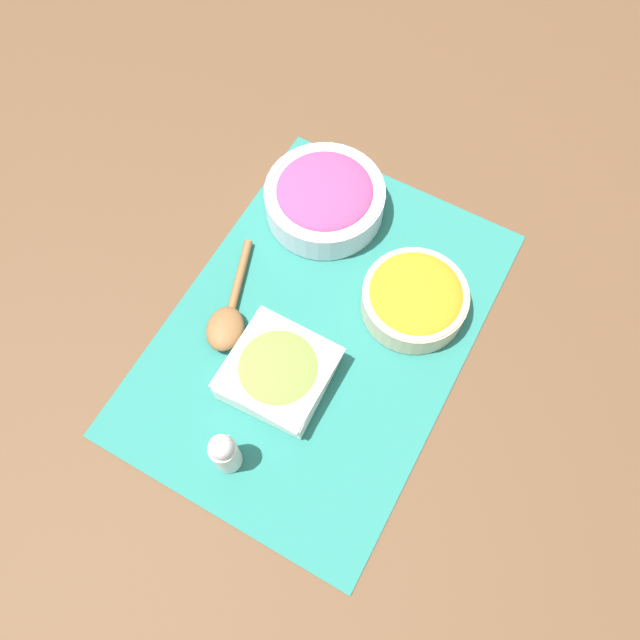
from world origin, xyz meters
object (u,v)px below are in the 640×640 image
(lettuce_bowl, at_px, (279,371))
(carrot_bowl, at_px, (415,298))
(pepper_shaker, at_px, (224,452))
(onion_bowl, at_px, (325,197))
(wooden_spoon, at_px, (227,321))

(lettuce_bowl, distance_m, carrot_bowl, 0.21)
(carrot_bowl, distance_m, pepper_shaker, 0.33)
(lettuce_bowl, height_order, carrot_bowl, carrot_bowl)
(onion_bowl, bearing_deg, lettuce_bowl, 16.18)
(pepper_shaker, bearing_deg, carrot_bowl, 160.27)
(pepper_shaker, bearing_deg, wooden_spoon, -147.33)
(onion_bowl, bearing_deg, carrot_bowl, 66.04)
(onion_bowl, xyz_separation_m, pepper_shaker, (0.39, 0.08, 0.01))
(lettuce_bowl, height_order, pepper_shaker, pepper_shaker)
(onion_bowl, relative_size, wooden_spoon, 0.99)
(onion_bowl, relative_size, carrot_bowl, 1.21)
(onion_bowl, distance_m, pepper_shaker, 0.40)
(lettuce_bowl, relative_size, onion_bowl, 0.75)
(lettuce_bowl, distance_m, wooden_spoon, 0.11)
(lettuce_bowl, height_order, onion_bowl, onion_bowl)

